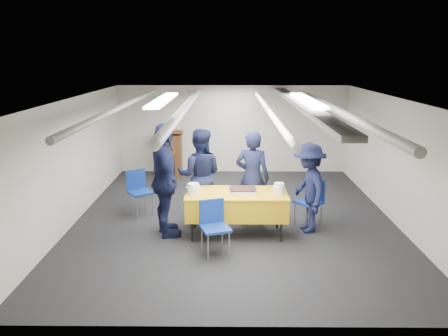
# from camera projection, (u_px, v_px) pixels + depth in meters

# --- Properties ---
(ground) EXTENTS (7.00, 7.00, 0.00)m
(ground) POSITION_uv_depth(u_px,v_px,m) (234.00, 218.00, 8.45)
(ground) COLOR black
(ground) RESTS_ON ground
(room_shell) EXTENTS (6.00, 7.00, 2.30)m
(room_shell) POSITION_uv_depth(u_px,v_px,m) (239.00, 122.00, 8.39)
(room_shell) COLOR silver
(room_shell) RESTS_ON ground
(serving_table) EXTENTS (1.74, 0.84, 0.77)m
(serving_table) POSITION_uv_depth(u_px,v_px,m) (236.00, 204.00, 7.54)
(serving_table) COLOR black
(serving_table) RESTS_ON ground
(sheet_cake) EXTENTS (0.46, 0.36, 0.08)m
(sheet_cake) POSITION_uv_depth(u_px,v_px,m) (243.00, 190.00, 7.49)
(sheet_cake) COLOR white
(sheet_cake) RESTS_ON serving_table
(plate_stack_left) EXTENTS (0.24, 0.24, 0.17)m
(plate_stack_left) POSITION_uv_depth(u_px,v_px,m) (193.00, 189.00, 7.43)
(plate_stack_left) COLOR white
(plate_stack_left) RESTS_ON serving_table
(plate_stack_right) EXTENTS (0.20, 0.20, 0.18)m
(plate_stack_right) POSITION_uv_depth(u_px,v_px,m) (279.00, 189.00, 7.41)
(plate_stack_right) COLOR white
(plate_stack_right) RESTS_ON serving_table
(podium) EXTENTS (0.62, 0.53, 1.25)m
(podium) POSITION_uv_depth(u_px,v_px,m) (171.00, 153.00, 11.26)
(podium) COLOR brown
(podium) RESTS_ON ground
(chair_near) EXTENTS (0.54, 0.54, 0.87)m
(chair_near) POSITION_uv_depth(u_px,v_px,m) (214.00, 222.00, 6.83)
(chair_near) COLOR gray
(chair_near) RESTS_ON ground
(chair_right) EXTENTS (0.59, 0.59, 0.87)m
(chair_right) POSITION_uv_depth(u_px,v_px,m) (312.00, 197.00, 8.01)
(chair_right) COLOR gray
(chair_right) RESTS_ON ground
(chair_left) EXTENTS (0.59, 0.59, 0.87)m
(chair_left) POSITION_uv_depth(u_px,v_px,m) (139.00, 187.00, 8.59)
(chair_left) COLOR gray
(chair_left) RESTS_ON ground
(sailor_a) EXTENTS (0.73, 0.57, 1.75)m
(sailor_a) POSITION_uv_depth(u_px,v_px,m) (252.00, 178.00, 8.01)
(sailor_a) COLOR black
(sailor_a) RESTS_ON ground
(sailor_b) EXTENTS (0.88, 0.70, 1.76)m
(sailor_b) POSITION_uv_depth(u_px,v_px,m) (200.00, 175.00, 8.16)
(sailor_b) COLOR black
(sailor_b) RESTS_ON ground
(sailor_c) EXTENTS (0.82, 1.25, 1.97)m
(sailor_c) POSITION_uv_depth(u_px,v_px,m) (165.00, 181.00, 7.41)
(sailor_c) COLOR black
(sailor_c) RESTS_ON ground
(sailor_d) EXTENTS (0.75, 1.11, 1.60)m
(sailor_d) POSITION_uv_depth(u_px,v_px,m) (308.00, 188.00, 7.65)
(sailor_d) COLOR black
(sailor_d) RESTS_ON ground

